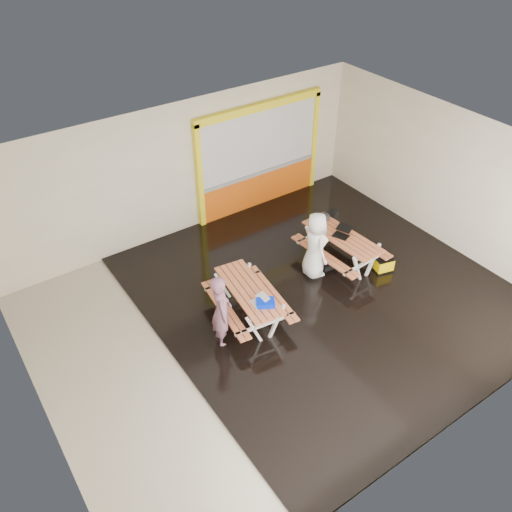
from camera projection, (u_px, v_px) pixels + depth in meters
room at (282, 249)px, 10.39m from camera, size 10.02×8.02×3.52m
deck at (323, 291)px, 12.01m from camera, size 7.50×7.98×0.05m
kiosk at (259, 159)px, 14.14m from camera, size 3.88×0.16×3.00m
picnic_table_left at (249, 296)px, 10.98m from camera, size 1.58×2.14×0.79m
picnic_table_right at (341, 242)px, 12.48m from camera, size 1.52×2.14×0.82m
person_left at (221, 311)px, 10.30m from camera, size 0.62×0.73×1.68m
person_right at (315, 245)px, 11.99m from camera, size 0.72×0.92×1.66m
laptop_left at (259, 301)px, 10.52m from camera, size 0.34×0.31×0.14m
laptop_right at (342, 233)px, 12.35m from camera, size 0.51×0.48×0.17m
blue_pouch at (266, 303)px, 10.47m from camera, size 0.44×0.40×0.11m
toolbox at (321, 218)px, 12.81m from camera, size 0.37×0.20×0.21m
backpack at (333, 217)px, 13.11m from camera, size 0.30×0.24×0.43m
dark_case at (328, 264)px, 12.62m from camera, size 0.44×0.35×0.15m
fluke_bag at (384, 265)px, 12.43m from camera, size 0.49×0.38×0.38m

